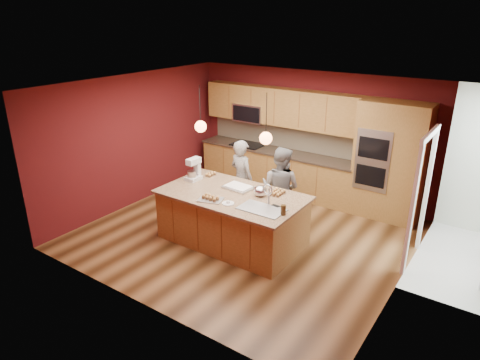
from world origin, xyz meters
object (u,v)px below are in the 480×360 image
Objects in this scene: person_right at (280,188)px; mixing_bowl at (260,191)px; stand_mixer at (194,171)px; person_left at (242,179)px; island at (233,217)px.

person_right is 0.79m from mixing_bowl.
stand_mixer is 1.42m from mixing_bowl.
stand_mixer is at bearing 71.47° from person_left.
stand_mixer reaches higher than island.
person_right is 3.82× the size of stand_mixer.
person_left is at bearing 115.94° from island.
person_right is (0.40, 0.95, 0.32)m from island.
stand_mixer is (-0.52, -0.80, 0.31)m from person_left.
island is 0.72m from mixing_bowl.
island is 1.58× the size of person_right.
person_left is 0.99× the size of person_right.
person_left reaches higher than island.
person_left is at bearing 139.82° from mixing_bowl.
mixing_bowl is at bearing 23.75° from island.
person_right is 7.05× the size of mixing_bowl.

